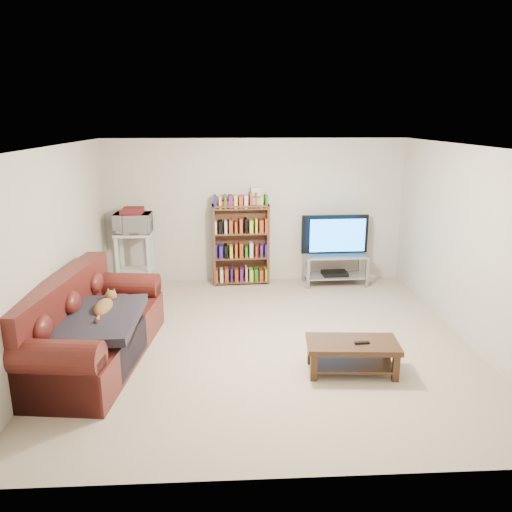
{
  "coord_description": "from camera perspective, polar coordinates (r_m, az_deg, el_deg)",
  "views": [
    {
      "loc": [
        -0.44,
        -5.77,
        2.71
      ],
      "look_at": [
        -0.1,
        0.4,
        1.0
      ],
      "focal_mm": 35.0,
      "sensor_mm": 36.0,
      "label": 1
    }
  ],
  "objects": [
    {
      "name": "floor",
      "position": [
        6.39,
        1.11,
        -9.63
      ],
      "size": [
        5.0,
        5.0,
        0.0
      ],
      "primitive_type": "plane",
      "color": "#C8B395",
      "rests_on": "ground"
    },
    {
      "name": "ceiling",
      "position": [
        5.79,
        1.23,
        12.41
      ],
      "size": [
        5.0,
        5.0,
        0.0
      ],
      "primitive_type": "plane",
      "rotation": [
        3.14,
        0.0,
        0.0
      ],
      "color": "white",
      "rests_on": "ground"
    },
    {
      "name": "wall_back",
      "position": [
        8.41,
        -0.11,
        5.14
      ],
      "size": [
        5.0,
        0.0,
        5.0
      ],
      "primitive_type": "plane",
      "rotation": [
        1.57,
        0.0,
        0.0
      ],
      "color": "beige",
      "rests_on": "ground"
    },
    {
      "name": "wall_front",
      "position": [
        3.63,
        4.15,
        -9.18
      ],
      "size": [
        5.0,
        0.0,
        5.0
      ],
      "primitive_type": "plane",
      "rotation": [
        -1.57,
        0.0,
        0.0
      ],
      "color": "beige",
      "rests_on": "ground"
    },
    {
      "name": "wall_left",
      "position": [
        6.31,
        -22.12,
        0.46
      ],
      "size": [
        0.0,
        5.0,
        5.0
      ],
      "primitive_type": "plane",
      "rotation": [
        1.57,
        0.0,
        1.57
      ],
      "color": "beige",
      "rests_on": "ground"
    },
    {
      "name": "wall_right",
      "position": [
        6.65,
        23.2,
        1.07
      ],
      "size": [
        0.0,
        5.0,
        5.0
      ],
      "primitive_type": "plane",
      "rotation": [
        1.57,
        0.0,
        -1.57
      ],
      "color": "beige",
      "rests_on": "ground"
    },
    {
      "name": "sofa",
      "position": [
        6.09,
        -18.69,
        -8.29
      ],
      "size": [
        1.27,
        2.42,
        0.99
      ],
      "rotation": [
        0.0,
        0.0,
        -0.12
      ],
      "color": "#501914",
      "rests_on": "floor"
    },
    {
      "name": "blanket",
      "position": [
        5.8,
        -17.7,
        -6.95
      ],
      "size": [
        0.94,
        1.19,
        0.19
      ],
      "primitive_type": "cube",
      "rotation": [
        0.05,
        -0.04,
        -0.04
      ],
      "color": "#26232C",
      "rests_on": "sofa"
    },
    {
      "name": "cat",
      "position": [
        5.96,
        -17.03,
        -5.66
      ],
      "size": [
        0.33,
        0.66,
        0.19
      ],
      "primitive_type": null,
      "rotation": [
        0.0,
        0.0,
        -0.12
      ],
      "color": "brown",
      "rests_on": "sofa"
    },
    {
      "name": "coffee_table",
      "position": [
        5.65,
        10.94,
        -10.62
      ],
      "size": [
        1.03,
        0.57,
        0.36
      ],
      "rotation": [
        0.0,
        0.0,
        -0.08
      ],
      "color": "#3C2515",
      "rests_on": "floor"
    },
    {
      "name": "remote",
      "position": [
        5.58,
        12.01,
        -9.67
      ],
      "size": [
        0.17,
        0.06,
        0.02
      ],
      "primitive_type": "cube",
      "rotation": [
        0.0,
        0.0,
        0.07
      ],
      "color": "black",
      "rests_on": "coffee_table"
    },
    {
      "name": "tv_stand",
      "position": [
        8.45,
        9.02,
        -0.92
      ],
      "size": [
        1.06,
        0.5,
        0.52
      ],
      "rotation": [
        0.0,
        0.0,
        0.03
      ],
      "color": "#999EA3",
      "rests_on": "floor"
    },
    {
      "name": "television",
      "position": [
        8.33,
        9.16,
        2.33
      ],
      "size": [
        1.13,
        0.18,
        0.65
      ],
      "primitive_type": "imported",
      "rotation": [
        0.0,
        0.0,
        3.17
      ],
      "color": "black",
      "rests_on": "tv_stand"
    },
    {
      "name": "dvd_player",
      "position": [
        8.5,
        8.97,
        -1.97
      ],
      "size": [
        0.43,
        0.3,
        0.06
      ],
      "primitive_type": "cube",
      "rotation": [
        0.0,
        0.0,
        0.03
      ],
      "color": "black",
      "rests_on": "tv_stand"
    },
    {
      "name": "bookshelf",
      "position": [
        8.32,
        -1.75,
        1.45
      ],
      "size": [
        0.95,
        0.34,
        1.35
      ],
      "rotation": [
        0.0,
        0.0,
        0.05
      ],
      "color": "#522F1C",
      "rests_on": "floor"
    },
    {
      "name": "shelf_clutter",
      "position": [
        8.19,
        -1.11,
        6.64
      ],
      "size": [
        0.69,
        0.24,
        0.28
      ],
      "rotation": [
        0.0,
        0.0,
        0.05
      ],
      "color": "silver",
      "rests_on": "bookshelf"
    },
    {
      "name": "microwave_stand",
      "position": [
        8.34,
        -13.67,
        0.35
      ],
      "size": [
        0.59,
        0.44,
        0.93
      ],
      "rotation": [
        0.0,
        0.0,
        -0.02
      ],
      "color": "silver",
      "rests_on": "floor"
    },
    {
      "name": "microwave",
      "position": [
        8.23,
        -13.89,
        3.68
      ],
      "size": [
        0.58,
        0.4,
        0.32
      ],
      "primitive_type": "imported",
      "rotation": [
        0.0,
        0.0,
        -0.02
      ],
      "color": "silver",
      "rests_on": "microwave_stand"
    },
    {
      "name": "game_boxes",
      "position": [
        8.19,
        -13.97,
        4.93
      ],
      "size": [
        0.35,
        0.3,
        0.05
      ],
      "primitive_type": "cube",
      "rotation": [
        0.0,
        0.0,
        -0.02
      ],
      "color": "maroon",
      "rests_on": "microwave"
    }
  ]
}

